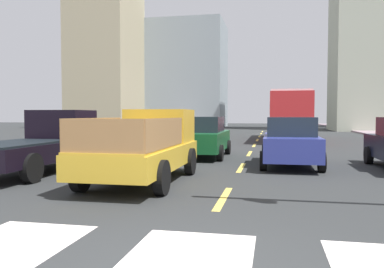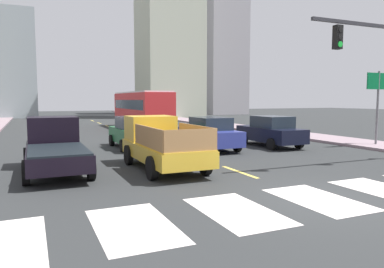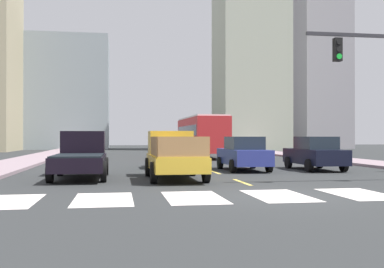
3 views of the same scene
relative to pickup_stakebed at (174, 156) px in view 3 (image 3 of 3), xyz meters
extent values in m
plane|color=#2B2E2E|center=(2.36, -6.01, -0.94)|extent=(160.00, 160.00, 0.00)
cube|color=gray|center=(13.18, 11.99, -0.86)|extent=(3.09, 110.00, 0.15)
cube|color=gray|center=(-8.46, 11.99, -0.86)|extent=(3.09, 110.00, 0.15)
cube|color=silver|center=(-5.16, -6.01, -0.93)|extent=(1.60, 2.88, 0.01)
cube|color=silver|center=(-2.65, -6.01, -0.93)|extent=(1.60, 2.88, 0.01)
cube|color=silver|center=(-0.15, -6.01, -0.93)|extent=(1.60, 2.88, 0.01)
cube|color=silver|center=(2.36, -6.01, -0.93)|extent=(1.60, 2.88, 0.01)
cube|color=silver|center=(4.87, -6.01, -0.93)|extent=(1.60, 2.88, 0.01)
cube|color=#DFC24F|center=(2.36, -2.01, -0.93)|extent=(0.16, 2.40, 0.01)
cube|color=#DFC24F|center=(2.36, 2.99, -0.93)|extent=(0.16, 2.40, 0.01)
cube|color=#DFC24F|center=(2.36, 7.99, -0.93)|extent=(0.16, 2.40, 0.01)
cube|color=#DFC24F|center=(2.36, 12.99, -0.93)|extent=(0.16, 2.40, 0.01)
cube|color=#DFC24F|center=(2.36, 17.99, -0.93)|extent=(0.16, 2.40, 0.01)
cube|color=#DFC24F|center=(2.36, 22.99, -0.93)|extent=(0.16, 2.40, 0.01)
cube|color=#DFC24F|center=(2.36, 27.99, -0.93)|extent=(0.16, 2.40, 0.01)
cube|color=#DFC24F|center=(2.36, 32.99, -0.93)|extent=(0.16, 2.40, 0.01)
cube|color=gold|center=(0.00, -0.44, -0.26)|extent=(1.96, 5.20, 0.56)
cube|color=gold|center=(0.00, 1.26, 0.52)|extent=(1.84, 1.60, 1.00)
cube|color=#19232D|center=(0.00, 1.70, 0.70)|extent=(1.72, 0.08, 0.56)
cube|color=gold|center=(0.00, -1.39, 0.05)|extent=(1.84, 3.30, 0.06)
cylinder|color=black|center=(-0.98, 1.12, -0.54)|extent=(0.22, 0.80, 0.80)
cylinder|color=black|center=(0.98, 1.12, -0.54)|extent=(0.22, 0.80, 0.80)
cylinder|color=black|center=(-0.98, -2.00, -0.54)|extent=(0.22, 0.80, 0.80)
cylinder|color=black|center=(0.98, -2.00, -0.54)|extent=(0.22, 0.80, 0.80)
cube|color=olive|center=(-0.90, -1.39, 0.43)|extent=(0.06, 3.17, 0.70)
cube|color=olive|center=(0.90, -1.39, 0.43)|extent=(0.06, 3.17, 0.70)
cube|color=olive|center=(0.00, -2.97, 0.43)|extent=(1.80, 0.06, 0.70)
cube|color=black|center=(-3.78, 0.40, -0.26)|extent=(1.96, 5.20, 0.56)
cube|color=black|center=(-3.78, 2.10, 0.52)|extent=(1.84, 1.60, 1.00)
cube|color=#19232D|center=(-3.78, 2.54, 0.70)|extent=(1.72, 0.08, 0.56)
cube|color=black|center=(-3.78, -0.55, 0.05)|extent=(1.84, 3.30, 0.06)
cylinder|color=black|center=(-4.76, 1.96, -0.54)|extent=(0.22, 0.80, 0.80)
cylinder|color=black|center=(-2.80, 1.96, -0.54)|extent=(0.22, 0.80, 0.80)
cylinder|color=black|center=(-4.76, -1.16, -0.54)|extent=(0.22, 0.80, 0.80)
cylinder|color=black|center=(-2.80, -1.16, -0.54)|extent=(0.22, 0.80, 0.80)
cube|color=red|center=(4.50, 18.39, 0.91)|extent=(2.50, 10.80, 2.70)
cube|color=#19232D|center=(4.50, 18.39, 1.26)|extent=(2.52, 9.94, 0.80)
cube|color=silver|center=(4.50, 18.39, 2.32)|extent=(2.40, 10.37, 0.12)
cylinder|color=black|center=(3.25, 21.74, -0.44)|extent=(0.22, 1.00, 1.00)
cylinder|color=black|center=(5.75, 21.74, -0.44)|extent=(0.22, 1.00, 1.00)
cylinder|color=black|center=(3.25, 15.42, -0.44)|extent=(0.22, 1.00, 1.00)
cylinder|color=black|center=(5.75, 15.42, -0.44)|extent=(0.22, 1.00, 1.00)
cube|color=navy|center=(4.02, 3.78, -0.24)|extent=(1.80, 4.40, 0.76)
cube|color=#1E2833|center=(4.02, 3.63, 0.46)|extent=(1.58, 2.11, 0.64)
cylinder|color=black|center=(3.12, 5.14, -0.62)|extent=(0.22, 0.64, 0.64)
cylinder|color=black|center=(4.92, 5.14, -0.62)|extent=(0.22, 0.64, 0.64)
cylinder|color=black|center=(3.12, 2.41, -0.62)|extent=(0.22, 0.64, 0.64)
cylinder|color=black|center=(4.92, 2.41, -0.62)|extent=(0.22, 0.64, 0.64)
cube|color=#15552A|center=(0.51, 6.07, -0.24)|extent=(1.80, 4.40, 0.76)
cube|color=#1E2833|center=(0.51, 5.92, 0.46)|extent=(1.58, 2.11, 0.64)
cylinder|color=black|center=(-0.39, 7.43, -0.62)|extent=(0.22, 0.64, 0.64)
cylinder|color=black|center=(1.41, 7.43, -0.62)|extent=(0.22, 0.64, 0.64)
cylinder|color=black|center=(-0.39, 4.71, -0.62)|extent=(0.22, 0.64, 0.64)
cylinder|color=black|center=(1.41, 4.71, -0.62)|extent=(0.22, 0.64, 0.64)
cube|color=black|center=(7.75, 3.56, -0.24)|extent=(1.80, 4.40, 0.76)
cube|color=#1E2833|center=(7.75, 3.41, 0.46)|extent=(1.58, 2.11, 0.64)
cylinder|color=black|center=(6.85, 4.92, -0.62)|extent=(0.22, 0.64, 0.64)
cylinder|color=black|center=(8.65, 4.92, -0.62)|extent=(0.22, 0.64, 0.64)
cylinder|color=black|center=(6.85, 2.19, -0.62)|extent=(0.22, 0.64, 0.64)
cylinder|color=black|center=(8.65, 2.19, -0.62)|extent=(0.22, 0.64, 0.64)
cube|color=black|center=(5.55, -3.34, 3.91)|extent=(0.28, 0.24, 0.84)
cylinder|color=black|center=(5.55, -3.47, 4.17)|extent=(0.20, 0.04, 0.20)
cylinder|color=black|center=(5.55, -3.47, 3.91)|extent=(0.20, 0.04, 0.20)
cylinder|color=green|center=(5.55, -3.47, 3.65)|extent=(0.20, 0.04, 0.20)
cube|color=gray|center=(27.31, 45.39, 20.02)|extent=(7.17, 7.31, 41.91)
cube|color=#ABB19B|center=(14.33, 37.66, 14.69)|extent=(8.35, 8.08, 31.26)
cube|color=#8C989E|center=(-9.12, 47.77, 6.78)|extent=(10.99, 9.70, 15.44)
camera|label=1|loc=(3.38, -10.36, 0.86)|focal=36.73mm
camera|label=2|loc=(-4.53, -13.31, 1.71)|focal=34.03mm
camera|label=3|loc=(-2.25, -18.79, 0.78)|focal=42.97mm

